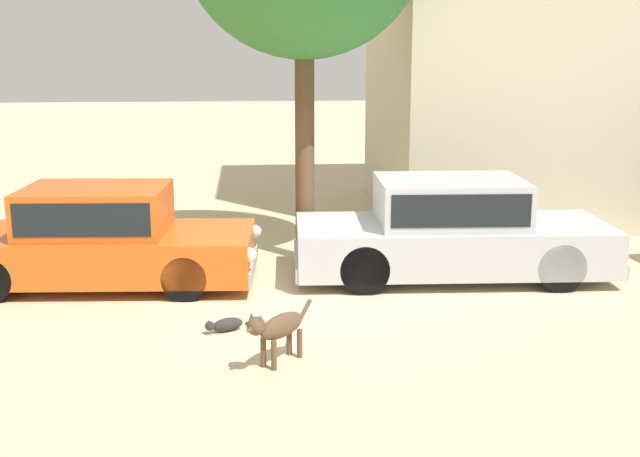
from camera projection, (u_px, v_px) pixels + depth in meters
name	position (u px, v px, depth m)	size (l,w,h in m)	color
ground_plane	(286.00, 299.00, 10.74)	(80.00, 80.00, 0.00)	#CCB78E
parked_sedan_nearest	(99.00, 237.00, 11.26)	(4.43, 2.01, 1.38)	#D15619
parked_sedan_second	(451.00, 229.00, 11.65)	(4.66, 1.99, 1.43)	#B2B5BA
stray_dog_spotted	(277.00, 328.00, 8.44)	(0.77, 0.85, 0.65)	brown
stray_cat	(226.00, 325.00, 9.49)	(0.60, 0.37, 0.17)	#2D2B28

